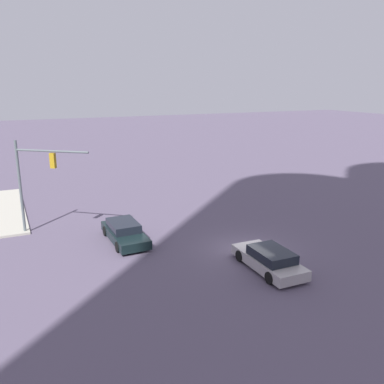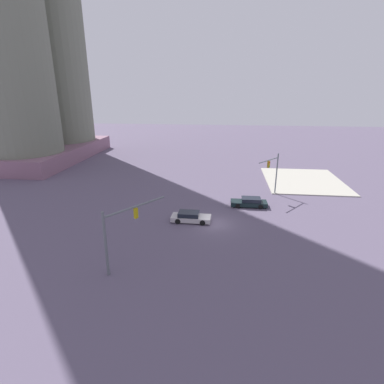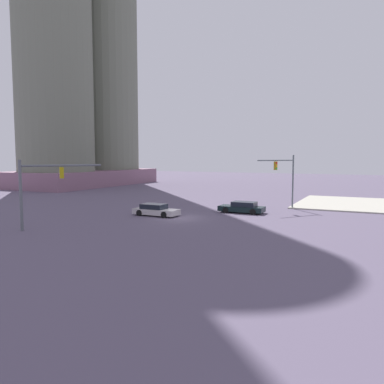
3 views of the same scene
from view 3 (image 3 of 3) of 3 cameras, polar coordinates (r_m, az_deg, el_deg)
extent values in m
plane|color=#594E64|center=(38.26, -2.11, -3.83)|extent=(208.25, 208.25, 0.00)
cube|color=#B3AF9F|center=(53.07, 22.35, -1.59)|extent=(15.53, 12.73, 0.15)
cylinder|color=slate|center=(46.12, 14.59, 1.43)|extent=(0.18, 0.18, 6.20)
cylinder|color=slate|center=(44.44, 12.23, 4.56)|extent=(4.00, 3.17, 0.14)
cube|color=#BA8F19|center=(44.42, 12.17, 3.79)|extent=(0.41, 0.40, 0.95)
cylinder|color=red|center=(44.29, 12.31, 4.17)|extent=(0.19, 0.17, 0.20)
cylinder|color=orange|center=(44.30, 12.30, 3.78)|extent=(0.19, 0.17, 0.20)
cylinder|color=green|center=(44.30, 12.29, 3.39)|extent=(0.19, 0.17, 0.20)
cylinder|color=slate|center=(34.29, -23.83, -0.47)|extent=(0.25, 0.25, 5.78)
cylinder|color=slate|center=(34.58, -18.53, 3.72)|extent=(5.45, 3.99, 0.18)
cube|color=#B19A0F|center=(34.59, -18.59, 2.69)|extent=(0.41, 0.40, 0.95)
cylinder|color=red|center=(34.74, -18.65, 3.19)|extent=(0.20, 0.17, 0.20)
cylinder|color=orange|center=(34.75, -18.64, 2.69)|extent=(0.20, 0.17, 0.20)
cylinder|color=green|center=(34.76, -18.62, 2.20)|extent=(0.20, 0.17, 0.20)
cube|color=#805A6F|center=(84.96, -15.54, 2.06)|extent=(31.68, 16.41, 3.14)
cube|color=black|center=(42.03, 7.28, -2.45)|extent=(1.92, 4.84, 0.55)
cube|color=black|center=(41.88, 7.67, -1.76)|extent=(1.67, 2.52, 0.50)
cylinder|color=black|center=(41.71, 4.95, -2.65)|extent=(0.23, 0.64, 0.64)
cylinder|color=black|center=(43.34, 5.75, -2.35)|extent=(0.23, 0.64, 0.64)
cylinder|color=black|center=(40.79, 8.91, -2.87)|extent=(0.23, 0.64, 0.64)
cylinder|color=black|center=(42.45, 9.57, -2.56)|extent=(0.23, 0.64, 0.64)
cube|color=#B6B0B0|center=(39.75, -5.27, -2.87)|extent=(1.99, 4.73, 0.55)
cube|color=black|center=(39.83, -5.62, -2.10)|extent=(1.71, 2.47, 0.50)
cylinder|color=black|center=(39.78, -2.81, -3.02)|extent=(0.23, 0.64, 0.64)
cylinder|color=black|center=(38.27, -4.13, -3.35)|extent=(0.23, 0.64, 0.64)
cylinder|color=black|center=(41.28, -6.33, -2.74)|extent=(0.23, 0.64, 0.64)
cylinder|color=black|center=(39.83, -7.72, -3.05)|extent=(0.23, 0.64, 0.64)
camera|label=1|loc=(58.88, -13.04, 8.59)|focal=38.06mm
camera|label=2|loc=(18.78, -63.44, 30.77)|focal=28.18mm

